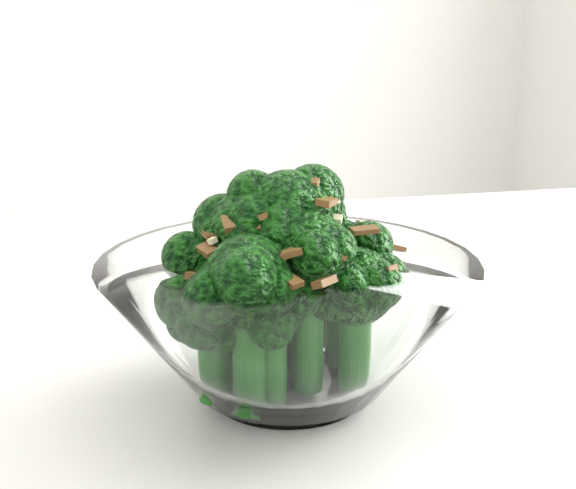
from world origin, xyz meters
name	(u,v)px	position (x,y,z in m)	size (l,w,h in m)	color
table	(314,437)	(0.08, -0.03, 0.68)	(1.35, 1.05, 0.75)	white
broccoli_dish	(286,310)	(0.03, -0.09, 0.80)	(0.22, 0.22, 0.14)	white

